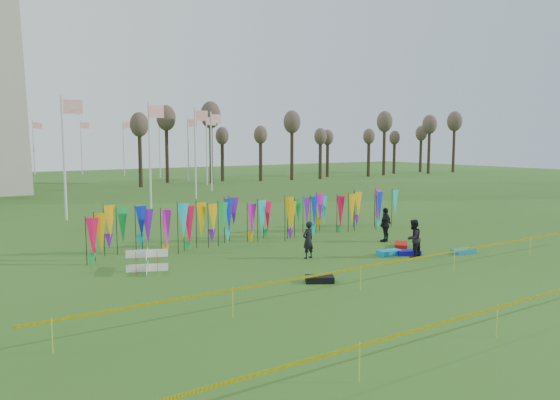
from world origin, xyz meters
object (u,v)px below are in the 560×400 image
box_kite (147,261)px  kite_bag_teal (463,251)px  person_left (308,240)px  kite_bag_turquoise (389,253)px  kite_bag_red (401,245)px  kite_bag_blue (408,253)px  kite_bag_black (320,279)px  person_right (386,225)px  person_mid (413,238)px

box_kite → kite_bag_teal: size_ratio=0.83×
person_left → kite_bag_turquoise: person_left is taller
kite_bag_red → kite_bag_teal: kite_bag_red is taller
kite_bag_blue → kite_bag_black: 6.50m
person_right → person_mid: bearing=45.0°
box_kite → kite_bag_black: (4.71, -5.02, -0.34)m
person_right → kite_bag_black: (-7.73, -4.48, -0.76)m
kite_bag_turquoise → kite_bag_blue: bearing=-32.6°
box_kite → kite_bag_blue: (11.01, -3.46, -0.35)m
person_left → person_right: person_right is taller
kite_bag_teal → kite_bag_turquoise: bearing=151.9°
person_mid → kite_bag_blue: bearing=-128.1°
kite_bag_blue → person_mid: bearing=-114.8°
person_mid → kite_bag_red: (1.17, 1.83, -0.73)m
person_left → kite_bag_red: 5.26m
box_kite → person_mid: bearing=-20.0°
person_mid → kite_bag_red: person_mid is taller
person_left → person_mid: (4.01, -2.42, 0.02)m
kite_bag_turquoise → kite_bag_blue: kite_bag_turquoise is taller
kite_bag_red → person_mid: bearing=-122.5°
box_kite → kite_bag_blue: box_kite is taller
kite_bag_turquoise → kite_bag_red: size_ratio=0.88×
box_kite → kite_bag_turquoise: bearing=-16.2°
kite_bag_black → kite_bag_teal: (8.65, 0.38, -0.01)m
person_left → kite_bag_teal: bearing=144.4°
person_mid → kite_bag_black: size_ratio=1.66×
person_mid → box_kite: bearing=-33.3°
kite_bag_turquoise → kite_bag_red: (1.69, 0.90, 0.01)m
box_kite → kite_bag_teal: box_kite is taller
person_left → kite_bag_red: bearing=163.4°
person_left → kite_bag_teal: size_ratio=1.48×
person_mid → person_right: size_ratio=0.97×
kite_bag_turquoise → kite_bag_black: (-5.57, -2.03, 0.01)m
box_kite → kite_bag_red: (11.97, -2.09, -0.34)m
kite_bag_blue → kite_bag_black: bearing=-166.1°
person_left → kite_bag_teal: person_left is taller
kite_bag_blue → kite_bag_red: kite_bag_red is taller
person_right → kite_bag_blue: person_right is taller
person_mid → kite_bag_teal: bearing=151.2°
person_left → kite_bag_black: size_ratio=1.61×
person_right → kite_bag_blue: (-1.42, -2.92, -0.77)m
person_left → box_kite: bearing=-22.7°
person_right → kite_bag_teal: bearing=83.4°
kite_bag_blue → kite_bag_turquoise: bearing=147.4°
kite_bag_teal → kite_bag_red: bearing=118.6°
person_left → person_right: (5.65, 0.97, 0.05)m
person_mid → kite_bag_turquoise: bearing=-74.3°
person_mid → person_right: 3.76m
person_right → kite_bag_red: size_ratio=1.39×
person_mid → kite_bag_black: bearing=-3.2°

